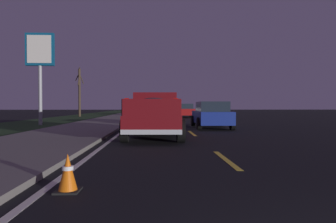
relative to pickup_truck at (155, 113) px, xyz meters
The scene contains 11 objects.
ground 16.37m from the pickup_truck, ahead, with size 144.00×144.00×0.00m, color black.
sidewalk_shoulder 16.75m from the pickup_truck, 13.67° to the left, with size 108.00×4.00×0.12m, color slate.
grass_verge 18.58m from the pickup_truck, 28.85° to the left, with size 108.00×6.00×0.01m, color #1E3819.
lane_markings 18.38m from the pickup_truck, ahead, with size 108.00×3.54×0.01m.
pickup_truck is the anchor object (origin of this frame).
sedan_red 20.65m from the pickup_truck, ahead, with size 4.44×2.08×1.54m.
sedan_white 30.46m from the pickup_truck, ahead, with size 4.41×2.03×1.54m.
sedan_blue 5.71m from the pickup_truck, 35.14° to the right, with size 4.43×2.07×1.54m.
gas_price_sign 11.58m from the pickup_truck, 45.34° to the left, with size 0.27×1.90×6.22m.
bare_tree_far 25.21m from the pickup_truck, 21.83° to the left, with size 2.06×0.87×6.07m.
traffic_cone_near 7.79m from the pickup_truck, behind, with size 0.36×0.36×0.58m.
Camera 1 is at (-1.26, 1.67, 1.30)m, focal length 30.61 mm.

